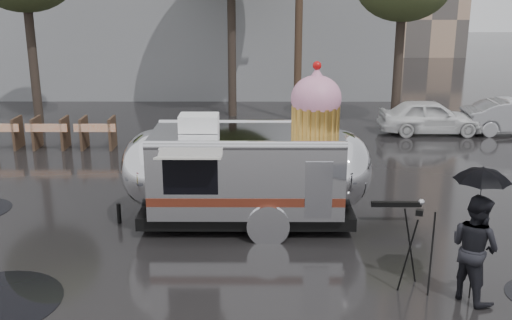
{
  "coord_description": "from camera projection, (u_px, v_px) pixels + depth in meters",
  "views": [
    {
      "loc": [
        1.0,
        -8.4,
        4.97
      ],
      "look_at": [
        0.96,
        3.73,
        1.43
      ],
      "focal_mm": 42.0,
      "sensor_mm": 36.0,
      "label": 1
    }
  ],
  "objects": [
    {
      "name": "ground",
      "position": [
        194.0,
        313.0,
        9.46
      ],
      "size": [
        120.0,
        120.0,
        0.0
      ],
      "primitive_type": "plane",
      "color": "black",
      "rests_on": "ground"
    },
    {
      "name": "puddles",
      "position": [
        138.0,
        288.0,
        10.23
      ],
      "size": [
        12.87,
        8.17,
        0.01
      ],
      "color": "black",
      "rests_on": "ground"
    },
    {
      "name": "barricade_row",
      "position": [
        51.0,
        132.0,
        18.89
      ],
      "size": [
        4.3,
        0.8,
        1.0
      ],
      "color": "#473323",
      "rests_on": "ground"
    },
    {
      "name": "airstream_trailer",
      "position": [
        251.0,
        168.0,
        12.68
      ],
      "size": [
        6.66,
        2.52,
        3.59
      ],
      "rotation": [
        0.0,
        0.0,
        -0.0
      ],
      "color": "silver",
      "rests_on": "ground"
    },
    {
      "name": "person_right",
      "position": [
        475.0,
        248.0,
        9.66
      ],
      "size": [
        0.85,
        0.99,
        1.8
      ],
      "primitive_type": "imported",
      "rotation": [
        0.0,
        0.0,
        2.1
      ],
      "color": "black",
      "rests_on": "ground"
    },
    {
      "name": "umbrella_black",
      "position": [
        481.0,
        189.0,
        9.38
      ],
      "size": [
        1.07,
        1.07,
        2.28
      ],
      "color": "black",
      "rests_on": "ground"
    },
    {
      "name": "tripod",
      "position": [
        417.0,
        243.0,
        9.97
      ],
      "size": [
        0.59,
        0.57,
        1.45
      ],
      "rotation": [
        0.0,
        0.0,
        -0.34
      ],
      "color": "black",
      "rests_on": "ground"
    }
  ]
}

